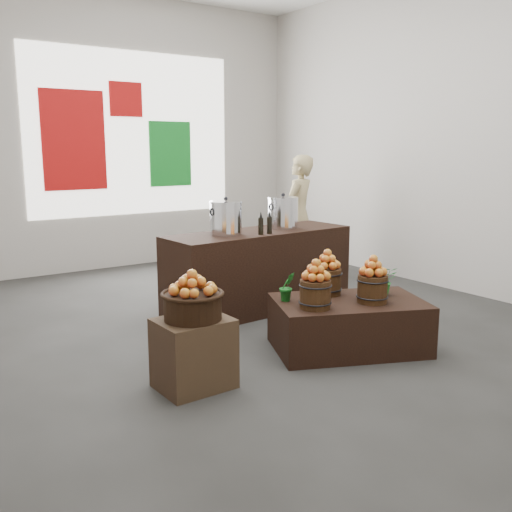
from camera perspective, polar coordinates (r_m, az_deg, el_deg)
ground at (r=5.99m, az=-1.19°, el=-6.71°), size 7.00×7.00×0.00m
back_wall at (r=8.85m, az=-14.06°, el=11.78°), size 6.00×0.04×4.00m
back_opening at (r=8.95m, az=-12.18°, el=11.84°), size 3.20×0.02×2.40m
deco_red_left at (r=8.63m, az=-17.75°, el=10.96°), size 0.90×0.04×1.40m
deco_green_right at (r=9.18m, az=-8.57°, el=10.06°), size 0.70×0.04×1.00m
deco_red_upper at (r=8.92m, az=-12.90°, el=15.03°), size 0.50×0.04×0.50m
crate at (r=4.40m, az=-6.25°, el=-9.66°), size 0.55×0.46×0.54m
wicker_basket at (r=4.29m, az=-6.35°, el=-5.05°), size 0.43×0.43×0.20m
apples_in_basket at (r=4.24m, az=-6.40°, el=-2.61°), size 0.34×0.34×0.18m
display_table at (r=5.25m, az=9.23°, el=-6.80°), size 1.54×1.27×0.46m
apple_bucket_front_left at (r=4.87m, az=5.94°, el=-3.82°), size 0.26×0.26×0.24m
apples_in_bucket_front_left at (r=4.82m, az=5.99°, el=-1.39°), size 0.20×0.20×0.18m
apple_bucket_front_right at (r=5.13m, az=11.56°, el=-3.23°), size 0.26×0.26×0.24m
apples_in_bucket_front_right at (r=5.08m, az=11.65°, el=-0.93°), size 0.20×0.20×0.18m
apple_bucket_rear at (r=5.34m, az=7.10°, el=-2.54°), size 0.26×0.26×0.24m
apples_in_bucket_rear at (r=5.29m, az=7.15°, el=-0.32°), size 0.20×0.20×0.18m
herb_garnish_right at (r=5.43m, az=12.62°, el=-2.39°), size 0.30×0.28×0.26m
herb_garnish_left at (r=5.08m, az=3.14°, el=-3.07°), size 0.16×0.13×0.26m
counter at (r=6.39m, az=0.30°, el=-1.45°), size 2.22×0.83×0.89m
stock_pot_left at (r=6.03m, az=-3.03°, el=3.72°), size 0.34×0.34×0.34m
stock_pot_center at (r=6.51m, az=2.71°, el=4.26°), size 0.34×0.34×0.34m
oil_cruets at (r=6.13m, az=1.57°, el=3.43°), size 0.16×0.07×0.25m
shopper at (r=8.21m, az=4.27°, el=4.12°), size 0.74×0.64×1.70m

